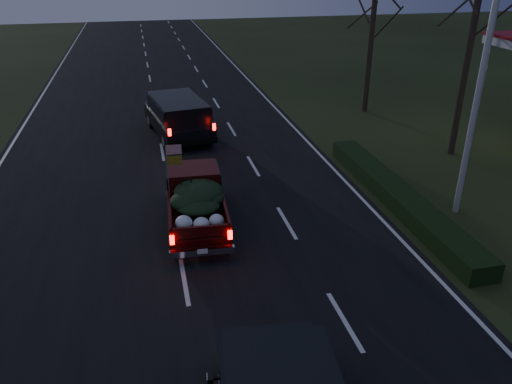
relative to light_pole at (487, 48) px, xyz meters
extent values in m
plane|color=black|center=(-9.50, -2.00, -5.48)|extent=(120.00, 120.00, 0.00)
cube|color=black|center=(-9.50, -2.00, -5.47)|extent=(14.00, 120.00, 0.02)
cube|color=black|center=(-1.70, 1.00, -5.18)|extent=(1.00, 10.00, 0.60)
cylinder|color=silver|center=(0.00, 0.00, -0.98)|extent=(0.20, 0.20, 9.00)
cylinder|color=black|center=(3.00, 5.00, -1.23)|extent=(0.28, 0.28, 8.50)
cylinder|color=black|center=(2.00, 12.00, -1.98)|extent=(0.28, 0.28, 7.00)
cube|color=#3D0A08|center=(-8.78, 1.24, -4.94)|extent=(2.02, 4.58, 0.49)
cube|color=#3D0A08|center=(-8.74, 2.05, -4.27)|extent=(1.73, 1.52, 0.81)
cube|color=black|center=(-8.74, 2.05, -4.18)|extent=(1.82, 1.44, 0.49)
cube|color=#3D0A08|center=(-8.83, 0.07, -4.67)|extent=(1.79, 2.60, 0.05)
ellipsoid|color=black|center=(-8.77, 0.52, -4.27)|extent=(1.52, 1.69, 0.54)
cylinder|color=gray|center=(-9.58, 1.28, -3.64)|extent=(0.03, 0.03, 1.80)
cube|color=red|center=(-9.34, 1.27, -2.89)|extent=(0.47, 0.04, 0.31)
cube|color=gold|center=(-9.34, 1.27, -3.25)|extent=(0.47, 0.04, 0.31)
cube|color=black|center=(-8.58, 10.17, -4.79)|extent=(3.03, 5.61, 0.67)
cube|color=black|center=(-8.53, 9.90, -4.04)|extent=(2.67, 4.17, 0.89)
cube|color=black|center=(-8.53, 9.90, -3.95)|extent=(2.77, 4.07, 0.53)
cube|color=black|center=(-9.43, -6.71, -4.28)|extent=(0.13, 0.23, 0.16)
camera|label=1|loc=(-10.11, -13.26, 2.51)|focal=35.00mm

